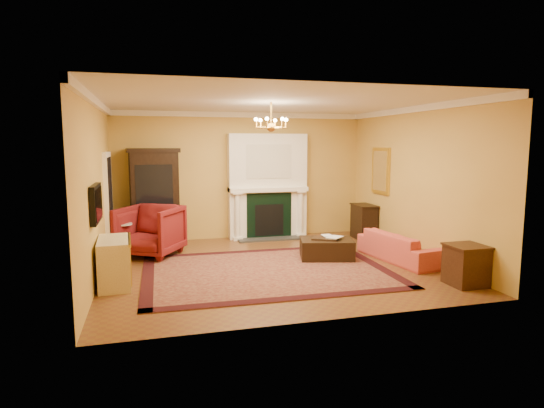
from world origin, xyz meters
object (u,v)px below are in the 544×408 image
object	(u,v)px
commode	(114,262)
console_table	(364,222)
wingback_armchair	(150,229)
pedestal_table	(123,237)
coral_sofa	(401,242)
leather_ottoman	(326,248)
end_table	(466,266)
china_cabinet	(155,199)

from	to	relation	value
commode	console_table	size ratio (longest dim) A/B	1.28
wingback_armchair	pedestal_table	xyz separation A→B (m)	(-0.53, 0.15, -0.18)
coral_sofa	leather_ottoman	bearing A→B (deg)	61.64
wingback_armchair	console_table	bearing A→B (deg)	35.38
pedestal_table	coral_sofa	distance (m)	5.53
end_table	pedestal_table	bearing A→B (deg)	147.36
coral_sofa	console_table	world-z (taller)	console_table
wingback_armchair	coral_sofa	world-z (taller)	wingback_armchair
china_cabinet	commode	bearing A→B (deg)	-109.27
wingback_armchair	end_table	bearing A→B (deg)	-3.71
wingback_armchair	end_table	xyz separation A→B (m)	(4.89, -3.32, -0.25)
console_table	leather_ottoman	xyz separation A→B (m)	(-1.58, -1.57, -0.19)
china_cabinet	pedestal_table	world-z (taller)	china_cabinet
coral_sofa	end_table	distance (m)	1.69
coral_sofa	leather_ottoman	xyz separation A→B (m)	(-1.34, 0.50, -0.16)
end_table	leather_ottoman	world-z (taller)	end_table
console_table	leather_ottoman	world-z (taller)	console_table
commode	end_table	xyz separation A→B (m)	(5.45, -1.46, -0.07)
china_cabinet	leather_ottoman	world-z (taller)	china_cabinet
commode	console_table	world-z (taller)	console_table
coral_sofa	pedestal_table	bearing A→B (deg)	63.12
wingback_armchair	coral_sofa	bearing A→B (deg)	11.22
coral_sofa	console_table	bearing A→B (deg)	-14.65
commode	coral_sofa	size ratio (longest dim) A/B	0.54
pedestal_table	commode	bearing A→B (deg)	-90.91
wingback_armchair	pedestal_table	distance (m)	0.58
console_table	coral_sofa	bearing A→B (deg)	-93.95
coral_sofa	wingback_armchair	bearing A→B (deg)	62.81
console_table	leather_ottoman	distance (m)	2.24
commode	coral_sofa	bearing A→B (deg)	-0.46
coral_sofa	china_cabinet	bearing A→B (deg)	50.98
pedestal_table	console_table	size ratio (longest dim) A/B	0.84
wingback_armchair	commode	world-z (taller)	wingback_armchair
coral_sofa	end_table	xyz separation A→B (m)	(0.18, -1.68, -0.06)
wingback_armchair	commode	xyz separation A→B (m)	(-0.56, -1.86, -0.19)
wingback_armchair	commode	distance (m)	1.95
pedestal_table	leather_ottoman	world-z (taller)	pedestal_table
leather_ottoman	pedestal_table	bearing A→B (deg)	176.14
end_table	coral_sofa	bearing A→B (deg)	96.21
leather_ottoman	commode	bearing A→B (deg)	-155.14
china_cabinet	commode	xyz separation A→B (m)	(-0.68, -2.98, -0.66)
china_cabinet	end_table	world-z (taller)	china_cabinet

